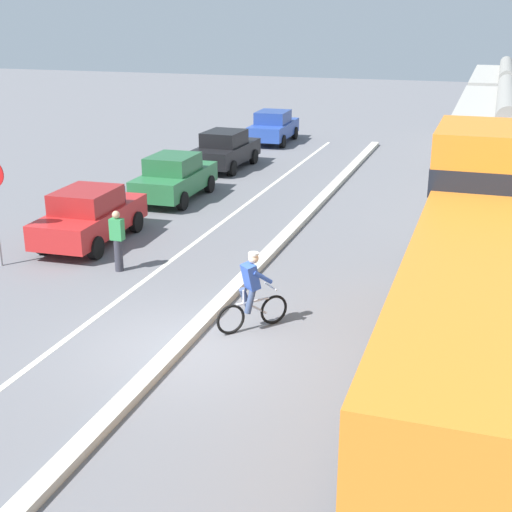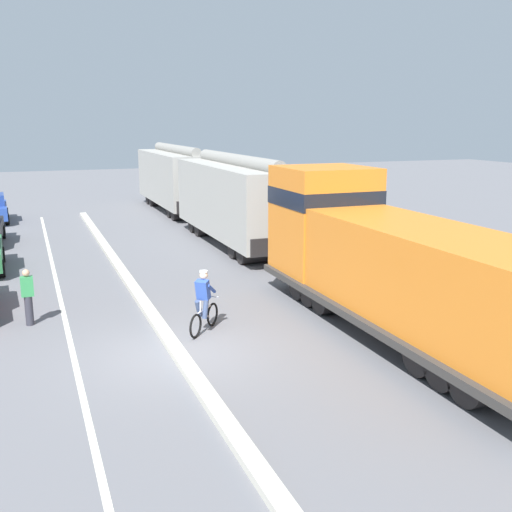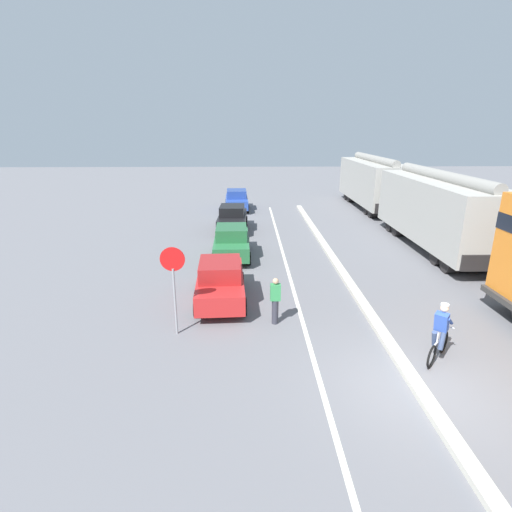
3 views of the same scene
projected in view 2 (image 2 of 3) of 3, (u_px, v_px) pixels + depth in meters
The scene contains 8 objects.
ground_plane at pixel (177, 354), 14.82m from camera, with size 120.00×120.00×0.00m, color slate.
median_curb at pixel (134, 289), 20.26m from camera, with size 0.36×36.00×0.16m, color beige.
lane_stripe at pixel (60, 298), 19.44m from camera, with size 0.14×36.00×0.01m, color silver.
locomotive at pixel (383, 264), 16.46m from camera, with size 3.10×11.61×4.20m.
hopper_car_lead at pixel (237, 200), 27.46m from camera, with size 2.90×10.60×4.18m.
hopper_car_middle at pixel (177, 178), 38.01m from camera, with size 2.90×10.60×4.18m.
cyclist at pixel (204, 303), 16.19m from camera, with size 1.19×1.31×1.71m.
pedestrian_by_cars at pixel (28, 296), 16.73m from camera, with size 0.34×0.22×1.62m.
Camera 2 is at (-3.18, -13.70, 5.63)m, focal length 42.00 mm.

